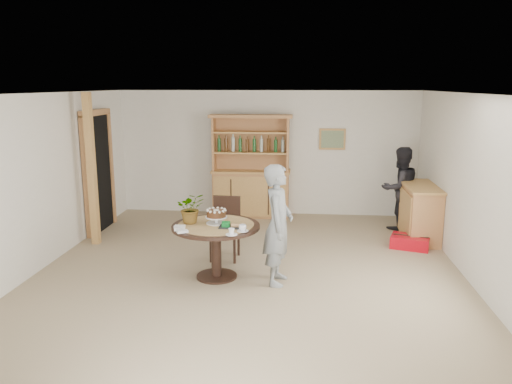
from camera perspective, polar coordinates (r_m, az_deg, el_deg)
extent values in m
plane|color=tan|center=(7.06, -0.91, -9.55)|extent=(7.00, 7.00, 0.00)
cube|color=white|center=(10.14, 1.28, 4.47)|extent=(6.00, 0.04, 2.50)
cube|color=white|center=(3.40, -7.71, -11.71)|extent=(6.00, 0.04, 2.50)
cube|color=white|center=(7.64, -23.92, 0.84)|extent=(0.04, 7.00, 2.50)
cube|color=white|center=(7.03, 24.14, -0.09)|extent=(0.04, 7.00, 2.50)
cube|color=white|center=(6.56, -0.98, 11.18)|extent=(6.00, 7.00, 0.04)
cube|color=tan|center=(10.06, 8.72, 5.99)|extent=(0.52, 0.03, 0.42)
cube|color=#59724C|center=(10.04, 8.72, 5.98)|extent=(0.44, 0.02, 0.34)
cube|color=black|center=(9.41, -17.61, 2.05)|extent=(0.10, 0.90, 2.10)
cube|color=#B57D4C|center=(8.95, -18.73, 1.48)|extent=(0.12, 0.10, 2.10)
cube|color=#B57D4C|center=(9.86, -16.38, 2.57)|extent=(0.12, 0.10, 2.10)
cube|color=#B57D4C|center=(9.28, -17.93, 8.63)|extent=(0.12, 1.10, 0.10)
cube|color=tan|center=(8.56, -18.28, 2.40)|extent=(0.12, 0.12, 2.50)
cube|color=#B57D4C|center=(10.05, -0.56, -0.23)|extent=(1.50, 0.50, 0.90)
cube|color=tan|center=(9.96, -0.57, 2.41)|extent=(1.56, 0.54, 0.04)
cube|color=#B57D4C|center=(9.98, -0.51, 5.62)|extent=(1.50, 0.04, 1.06)
cube|color=#B57D4C|center=(9.93, -4.81, 5.55)|extent=(0.04, 0.34, 1.06)
cube|color=#B57D4C|center=(9.78, 3.67, 5.46)|extent=(0.04, 0.34, 1.06)
cube|color=tan|center=(9.85, -0.60, 4.54)|extent=(1.44, 0.32, 0.03)
cube|color=tan|center=(9.81, -0.61, 6.85)|extent=(1.44, 0.32, 0.03)
cube|color=#B57D4C|center=(9.78, -0.61, 8.66)|extent=(1.62, 0.40, 0.06)
cylinder|color=#194C1E|center=(9.91, -3.84, 5.46)|extent=(0.07, 0.07, 0.28)
cylinder|color=#4C2D14|center=(9.88, -2.92, 5.45)|extent=(0.07, 0.07, 0.28)
cylinder|color=#B2BFB2|center=(9.86, -2.00, 5.44)|extent=(0.07, 0.07, 0.28)
cylinder|color=#194C1E|center=(9.84, -1.07, 5.44)|extent=(0.07, 0.07, 0.28)
cylinder|color=#4C2D14|center=(9.82, -0.14, 5.43)|extent=(0.07, 0.07, 0.28)
cylinder|color=#B2BFB2|center=(9.81, 0.80, 5.41)|extent=(0.07, 0.07, 0.28)
cylinder|color=#194C1E|center=(9.80, 1.73, 5.40)|extent=(0.07, 0.07, 0.28)
cylinder|color=#4C2D14|center=(9.79, 2.67, 5.39)|extent=(0.07, 0.07, 0.28)
cube|color=#B57D4C|center=(9.01, 18.17, -2.32)|extent=(0.50, 1.20, 0.90)
cube|color=tan|center=(8.91, 18.37, 0.61)|extent=(0.54, 1.26, 0.04)
cylinder|color=black|center=(6.80, -4.61, -3.95)|extent=(1.20, 1.20, 0.04)
cylinder|color=black|center=(6.91, -4.56, -6.90)|extent=(0.14, 0.14, 0.70)
cylinder|color=black|center=(7.03, -4.51, -9.55)|extent=(0.56, 0.56, 0.03)
cylinder|color=#A98352|center=(6.79, -4.61, -3.75)|extent=(1.04, 1.04, 0.01)
cube|color=black|center=(7.59, -3.59, -4.41)|extent=(0.44, 0.44, 0.04)
cube|color=black|center=(7.70, -3.34, -2.23)|extent=(0.42, 0.05, 0.46)
cube|color=black|center=(7.65, -3.36, -0.63)|extent=(0.42, 0.06, 0.05)
cube|color=black|center=(7.53, -5.18, -6.42)|extent=(0.03, 0.04, 0.44)
cube|color=black|center=(7.46, -2.47, -6.55)|extent=(0.04, 0.04, 0.44)
cube|color=black|center=(7.86, -4.60, -5.59)|extent=(0.03, 0.03, 0.44)
cube|color=black|center=(7.79, -2.00, -5.71)|extent=(0.04, 0.03, 0.44)
cylinder|color=white|center=(6.84, -4.54, -3.55)|extent=(0.28, 0.28, 0.01)
cylinder|color=white|center=(6.83, -4.55, -3.23)|extent=(0.05, 0.05, 0.08)
cylinder|color=white|center=(6.81, -4.55, -2.86)|extent=(0.30, 0.30, 0.01)
cylinder|color=#4D2C16|center=(6.80, -4.56, -2.46)|extent=(0.26, 0.26, 0.09)
cylinder|color=white|center=(6.79, -4.57, -2.08)|extent=(0.08, 0.08, 0.01)
sphere|color=white|center=(6.77, -3.57, -2.12)|extent=(0.04, 0.04, 0.04)
sphere|color=white|center=(6.83, -3.62, -1.99)|extent=(0.04, 0.04, 0.04)
sphere|color=white|center=(6.88, -3.92, -1.89)|extent=(0.04, 0.04, 0.04)
sphere|color=white|center=(6.91, -4.39, -1.84)|extent=(0.04, 0.04, 0.04)
sphere|color=white|center=(6.90, -4.91, -1.86)|extent=(0.04, 0.04, 0.04)
sphere|color=white|center=(6.87, -5.33, -1.94)|extent=(0.04, 0.04, 0.04)
sphere|color=white|center=(6.81, -5.56, -2.06)|extent=(0.04, 0.04, 0.04)
sphere|color=white|center=(6.75, -5.52, -2.19)|extent=(0.04, 0.04, 0.04)
sphere|color=white|center=(6.70, -5.23, -2.29)|extent=(0.04, 0.04, 0.04)
sphere|color=white|center=(6.68, -4.75, -2.34)|extent=(0.04, 0.04, 0.04)
sphere|color=white|center=(6.68, -4.21, -2.32)|extent=(0.04, 0.04, 0.04)
sphere|color=white|center=(6.72, -3.78, -2.24)|extent=(0.04, 0.04, 0.04)
imported|color=#3F7233|center=(6.85, -7.45, -1.81)|extent=(0.47, 0.44, 0.42)
cube|color=black|center=(6.64, -2.92, -4.00)|extent=(0.30, 0.20, 0.01)
cube|color=#0C6D24|center=(6.64, -3.44, -3.70)|extent=(0.10, 0.10, 0.06)
cube|color=#0C6D24|center=(6.63, -3.44, -3.41)|extent=(0.11, 0.02, 0.01)
cylinder|color=white|center=(6.47, -1.55, -4.45)|extent=(0.15, 0.15, 0.01)
imported|color=white|center=(6.45, -1.55, -4.09)|extent=(0.10, 0.10, 0.08)
cylinder|color=white|center=(6.32, -2.82, -4.86)|extent=(0.15, 0.15, 0.01)
imported|color=white|center=(6.31, -2.82, -4.50)|extent=(0.08, 0.08, 0.07)
cube|color=white|center=(6.69, -8.72, -3.92)|extent=(0.14, 0.08, 0.03)
cube|color=white|center=(6.57, -8.72, -4.22)|extent=(0.16, 0.11, 0.03)
cube|color=white|center=(6.47, -8.42, -4.48)|extent=(0.16, 0.14, 0.03)
imported|color=gray|center=(6.59, 2.54, -3.76)|extent=(0.44, 0.62, 1.61)
imported|color=black|center=(9.46, 16.12, 0.40)|extent=(0.91, 0.83, 1.52)
cube|color=red|center=(8.55, 17.21, -5.47)|extent=(0.69, 0.56, 0.20)
cube|color=black|center=(8.52, 17.25, -4.80)|extent=(0.55, 0.21, 0.01)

